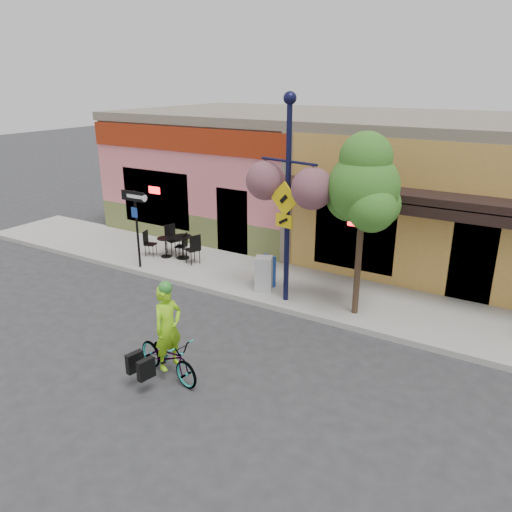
% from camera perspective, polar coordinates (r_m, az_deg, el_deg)
% --- Properties ---
extents(ground, '(90.00, 90.00, 0.00)m').
position_cam_1_polar(ground, '(12.68, 0.07, -6.88)').
color(ground, '#2D2D30').
rests_on(ground, ground).
extents(sidewalk, '(24.00, 3.00, 0.15)m').
position_cam_1_polar(sidewalk, '(14.24, 4.24, -3.51)').
color(sidewalk, '#9E9B93').
rests_on(sidewalk, ground).
extents(curb, '(24.00, 0.12, 0.15)m').
position_cam_1_polar(curb, '(13.07, 1.32, -5.66)').
color(curb, '#A8A59E').
rests_on(curb, ground).
extents(building, '(18.20, 8.20, 4.50)m').
position_cam_1_polar(building, '(18.50, 12.33, 8.59)').
color(building, '#D86A74').
rests_on(building, ground).
extents(bicycle, '(1.79, 0.92, 0.90)m').
position_cam_1_polar(bicycle, '(10.26, -10.02, -11.27)').
color(bicycle, maroon).
rests_on(bicycle, ground).
extents(cyclist_rider, '(0.53, 0.70, 1.73)m').
position_cam_1_polar(cyclist_rider, '(10.02, -9.94, -9.32)').
color(cyclist_rider, '#93E317').
rests_on(cyclist_rider, ground).
extents(lamp_post, '(1.77, 0.97, 5.25)m').
position_cam_1_polar(lamp_post, '(12.40, 3.64, 6.15)').
color(lamp_post, '#101133').
rests_on(lamp_post, sidewalk).
extents(one_way_sign, '(0.92, 0.20, 2.39)m').
position_cam_1_polar(one_way_sign, '(15.49, -13.42, 2.93)').
color(one_way_sign, black).
rests_on(one_way_sign, sidewalk).
extents(cafe_set_left, '(1.56, 1.11, 0.85)m').
position_cam_1_polar(cafe_set_left, '(16.44, -10.29, 1.30)').
color(cafe_set_left, black).
rests_on(cafe_set_left, sidewalk).
extents(cafe_set_right, '(1.81, 1.33, 0.98)m').
position_cam_1_polar(cafe_set_right, '(16.20, -8.40, 1.38)').
color(cafe_set_right, black).
rests_on(cafe_set_right, sidewalk).
extents(newspaper_box_blue, '(0.48, 0.45, 0.89)m').
position_cam_1_polar(newspaper_box_blue, '(13.86, 1.17, -1.80)').
color(newspaper_box_blue, navy).
rests_on(newspaper_box_blue, sidewalk).
extents(newspaper_box_grey, '(0.57, 0.55, 0.97)m').
position_cam_1_polar(newspaper_box_grey, '(13.61, 0.89, -2.04)').
color(newspaper_box_grey, '#B8B8B8').
rests_on(newspaper_box_grey, sidewalk).
extents(street_tree, '(2.31, 2.31, 4.48)m').
position_cam_1_polar(street_tree, '(11.97, 11.90, 3.36)').
color(street_tree, '#3D7A26').
rests_on(street_tree, sidewalk).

